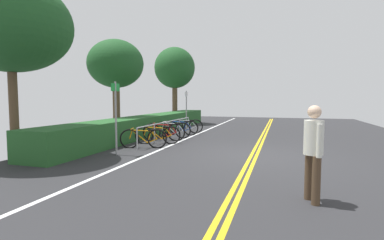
{
  "coord_description": "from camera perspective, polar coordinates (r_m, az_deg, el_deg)",
  "views": [
    {
      "loc": [
        -9.03,
        -0.78,
        1.77
      ],
      "look_at": [
        1.56,
        2.49,
        0.94
      ],
      "focal_mm": 27.06,
      "sensor_mm": 36.0,
      "label": 1
    }
  ],
  "objects": [
    {
      "name": "centre_line_yellow_outer",
      "position": [
        9.24,
        11.6,
        -6.84
      ],
      "size": [
        33.6,
        0.1,
        0.0
      ],
      "primitive_type": "cube",
      "color": "gold",
      "rests_on": "ground_plane"
    },
    {
      "name": "tree_near_left",
      "position": [
        10.15,
        -32.24,
        15.5
      ],
      "size": [
        3.44,
        3.44,
        5.21
      ],
      "color": "brown",
      "rests_on": "ground_plane"
    },
    {
      "name": "bicycle_4",
      "position": [
        14.04,
        -2.24,
        -1.53
      ],
      "size": [
        0.5,
        1.71,
        0.75
      ],
      "color": "black",
      "rests_on": "ground_plane"
    },
    {
      "name": "tree_far_right",
      "position": [
        20.41,
        -3.43,
        10.13
      ],
      "size": [
        2.8,
        2.8,
        5.3
      ],
      "color": "brown",
      "rests_on": "ground_plane"
    },
    {
      "name": "bicycle_1",
      "position": [
        11.39,
        -6.75,
        -2.93
      ],
      "size": [
        0.65,
        1.72,
        0.74
      ],
      "color": "black",
      "rests_on": "ground_plane"
    },
    {
      "name": "sign_post_far",
      "position": [
        15.85,
        -1.12,
        2.65
      ],
      "size": [
        0.36,
        0.06,
        2.19
      ],
      "color": "gray",
      "rests_on": "ground_plane"
    },
    {
      "name": "bicycle_2",
      "position": [
        12.19,
        -5.54,
        -2.36
      ],
      "size": [
        0.63,
        1.73,
        0.78
      ],
      "color": "black",
      "rests_on": "ground_plane"
    },
    {
      "name": "bike_rack",
      "position": [
        12.68,
        -4.72,
        -1.1
      ],
      "size": [
        5.78,
        0.05,
        0.78
      ],
      "color": "#9EA0A5",
      "rests_on": "ground_plane"
    },
    {
      "name": "bicycle_5",
      "position": [
        14.81,
        -1.17,
        -1.23
      ],
      "size": [
        0.66,
        1.66,
        0.75
      ],
      "color": "black",
      "rests_on": "ground_plane"
    },
    {
      "name": "bike_lane_stripe_white",
      "position": [
        10.02,
        -6.46,
        -5.91
      ],
      "size": [
        33.6,
        0.12,
        0.0
      ],
      "primitive_type": "cube",
      "color": "white",
      "rests_on": "ground_plane"
    },
    {
      "name": "bicycle_0",
      "position": [
        10.5,
        -9.56,
        -3.6
      ],
      "size": [
        0.61,
        1.64,
        0.73
      ],
      "color": "black",
      "rests_on": "ground_plane"
    },
    {
      "name": "bicycle_3",
      "position": [
        13.07,
        -3.89,
        -1.96
      ],
      "size": [
        0.46,
        1.72,
        0.75
      ],
      "color": "black",
      "rests_on": "ground_plane"
    },
    {
      "name": "ground_plane",
      "position": [
        9.24,
        12.1,
        -7.02
      ],
      "size": [
        37.33,
        13.53,
        0.05
      ],
      "primitive_type": "cube",
      "color": "#2B2B2D"
    },
    {
      "name": "centre_line_yellow_inner",
      "position": [
        9.23,
        12.6,
        -6.87
      ],
      "size": [
        33.6,
        0.1,
        0.0
      ],
      "primitive_type": "cube",
      "color": "gold",
      "rests_on": "ground_plane"
    },
    {
      "name": "pedestrian",
      "position": [
        5.31,
        22.8,
        -4.93
      ],
      "size": [
        0.47,
        0.32,
        1.66
      ],
      "color": "#4C3826",
      "rests_on": "ground_plane"
    },
    {
      "name": "sign_post_near",
      "position": [
        9.27,
        -14.8,
        1.71
      ],
      "size": [
        0.36,
        0.09,
        2.29
      ],
      "color": "gray",
      "rests_on": "ground_plane"
    },
    {
      "name": "hedge_backdrop",
      "position": [
        14.7,
        -8.38,
        -0.89
      ],
      "size": [
        14.73,
        1.32,
        0.92
      ],
      "primitive_type": "cube",
      "color": "#235626",
      "rests_on": "ground_plane"
    },
    {
      "name": "tree_mid",
      "position": [
        14.3,
        -14.82,
        10.52
      ],
      "size": [
        2.61,
        2.61,
        4.52
      ],
      "color": "brown",
      "rests_on": "ground_plane"
    }
  ]
}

